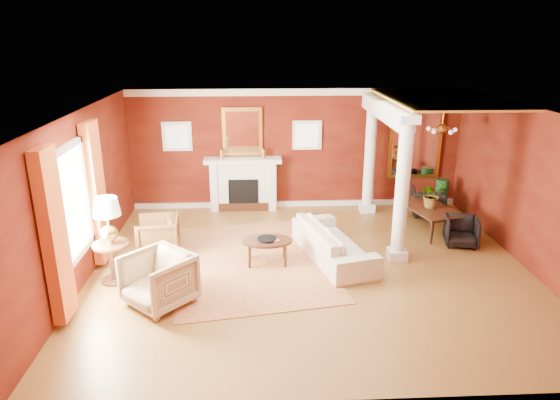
{
  "coord_description": "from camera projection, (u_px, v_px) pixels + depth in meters",
  "views": [
    {
      "loc": [
        -0.97,
        -8.32,
        4.19
      ],
      "look_at": [
        -0.54,
        0.58,
        1.15
      ],
      "focal_mm": 32.0,
      "sensor_mm": 36.0,
      "label": 1
    }
  ],
  "objects": [
    {
      "name": "fireplace",
      "position": [
        243.0,
        184.0,
        12.13
      ],
      "size": [
        1.85,
        0.42,
        1.29
      ],
      "color": "white",
      "rests_on": "ground"
    },
    {
      "name": "room_shell",
      "position": [
        313.0,
        163.0,
        8.61
      ],
      "size": [
        8.04,
        7.04,
        2.92
      ],
      "color": "#64200D",
      "rests_on": "ground"
    },
    {
      "name": "dining_table",
      "position": [
        429.0,
        211.0,
        10.9
      ],
      "size": [
        0.91,
        1.63,
        0.86
      ],
      "primitive_type": "imported",
      "rotation": [
        0.0,
        0.0,
        1.82
      ],
      "color": "black",
      "rests_on": "ground"
    },
    {
      "name": "dining_chair_near",
      "position": [
        461.0,
        230.0,
        10.16
      ],
      "size": [
        0.76,
        0.73,
        0.66
      ],
      "primitive_type": "imported",
      "rotation": [
        0.0,
        0.0,
        -0.23
      ],
      "color": "black",
      "rests_on": "ground"
    },
    {
      "name": "side_table",
      "position": [
        109.0,
        226.0,
        8.45
      ],
      "size": [
        0.62,
        0.62,
        1.55
      ],
      "rotation": [
        0.0,
        0.0,
        -0.2
      ],
      "color": "black",
      "rests_on": "ground"
    },
    {
      "name": "armchair_stripe",
      "position": [
        158.0,
        277.0,
        7.9
      ],
      "size": [
        1.27,
        1.27,
        0.96
      ],
      "primitive_type": "imported",
      "rotation": [
        0.0,
        0.0,
        -0.75
      ],
      "color": "tan",
      "rests_on": "ground"
    },
    {
      "name": "chandelier",
      "position": [
        442.0,
        129.0,
        10.37
      ],
      "size": [
        0.6,
        0.62,
        0.75
      ],
      "color": "#B8903A",
      "rests_on": "room_shell"
    },
    {
      "name": "coffee_book",
      "position": [
        268.0,
        234.0,
        9.23
      ],
      "size": [
        0.17,
        0.1,
        0.25
      ],
      "primitive_type": "imported",
      "rotation": [
        0.0,
        0.0,
        0.45
      ],
      "color": "black",
      "rests_on": "coffee_table"
    },
    {
      "name": "coffee_table",
      "position": [
        267.0,
        242.0,
        9.33
      ],
      "size": [
        0.95,
        0.95,
        0.48
      ],
      "rotation": [
        0.0,
        0.0,
        0.14
      ],
      "color": "black",
      "rests_on": "ground"
    },
    {
      "name": "overmantel_mirror",
      "position": [
        242.0,
        132.0,
        11.86
      ],
      "size": [
        0.95,
        0.07,
        1.15
      ],
      "color": "gold",
      "rests_on": "fireplace"
    },
    {
      "name": "base_trim",
      "position": [
        296.0,
        204.0,
        12.52
      ],
      "size": [
        8.0,
        0.08,
        0.12
      ],
      "primitive_type": "cube",
      "color": "white",
      "rests_on": "ground"
    },
    {
      "name": "potted_plant",
      "position": [
        433.0,
        183.0,
        10.66
      ],
      "size": [
        0.59,
        0.64,
        0.44
      ],
      "primitive_type": "imported",
      "rotation": [
        0.0,
        0.0,
        0.15
      ],
      "color": "#26591E",
      "rests_on": "dining_table"
    },
    {
      "name": "dining_chair_far",
      "position": [
        428.0,
        200.0,
        11.82
      ],
      "size": [
        0.83,
        0.79,
        0.73
      ],
      "primitive_type": "imported",
      "rotation": [
        0.0,
        0.0,
        2.94
      ],
      "color": "black",
      "rests_on": "ground"
    },
    {
      "name": "ground",
      "position": [
        311.0,
        268.0,
        9.27
      ],
      "size": [
        8.0,
        8.0,
        0.0
      ],
      "primitive_type": "plane",
      "color": "brown",
      "rests_on": "ground"
    },
    {
      "name": "rug",
      "position": [
        249.0,
        261.0,
        9.52
      ],
      "size": [
        3.47,
        4.25,
        0.02
      ],
      "primitive_type": "cube",
      "rotation": [
        0.0,
        0.0,
        0.17
      ],
      "color": "maroon",
      "rests_on": "ground"
    },
    {
      "name": "flank_window_left",
      "position": [
        177.0,
        136.0,
        11.83
      ],
      "size": [
        0.7,
        0.07,
        0.7
      ],
      "color": "white",
      "rests_on": "room_shell"
    },
    {
      "name": "left_window",
      "position": [
        77.0,
        211.0,
        8.06
      ],
      "size": [
        0.21,
        2.55,
        2.6
      ],
      "color": "white",
      "rests_on": "room_shell"
    },
    {
      "name": "amber_ceiling",
      "position": [
        444.0,
        99.0,
        10.12
      ],
      "size": [
        2.3,
        3.4,
        0.04
      ],
      "primitive_type": "cube",
      "color": "gold",
      "rests_on": "room_shell"
    },
    {
      "name": "column_front",
      "position": [
        402.0,
        189.0,
        9.17
      ],
      "size": [
        0.36,
        0.36,
        2.8
      ],
      "color": "white",
      "rests_on": "ground"
    },
    {
      "name": "sofa",
      "position": [
        334.0,
        237.0,
        9.53
      ],
      "size": [
        1.24,
        2.4,
        0.9
      ],
      "primitive_type": "imported",
      "rotation": [
        0.0,
        0.0,
        1.83
      ],
      "color": "beige",
      "rests_on": "ground"
    },
    {
      "name": "armchair_leopard",
      "position": [
        158.0,
        233.0,
        9.81
      ],
      "size": [
        0.8,
        0.85,
        0.81
      ],
      "primitive_type": "imported",
      "rotation": [
        0.0,
        0.0,
        -1.47
      ],
      "color": "black",
      "rests_on": "ground"
    },
    {
      "name": "header_beam",
      "position": [
        385.0,
        110.0,
        10.29
      ],
      "size": [
        0.3,
        3.2,
        0.32
      ],
      "primitive_type": "cube",
      "color": "white",
      "rests_on": "column_front"
    },
    {
      "name": "dining_mirror",
      "position": [
        415.0,
        144.0,
        12.16
      ],
      "size": [
        1.3,
        0.07,
        1.7
      ],
      "color": "gold",
      "rests_on": "room_shell"
    },
    {
      "name": "green_urn",
      "position": [
        441.0,
        199.0,
        12.03
      ],
      "size": [
        0.35,
        0.35,
        0.83
      ],
      "color": "#143F1A",
      "rests_on": "ground"
    },
    {
      "name": "flank_window_right",
      "position": [
        307.0,
        135.0,
        11.97
      ],
      "size": [
        0.7,
        0.07,
        0.7
      ],
      "color": "white",
      "rests_on": "room_shell"
    },
    {
      "name": "column_back",
      "position": [
        370.0,
        154.0,
        11.72
      ],
      "size": [
        0.36,
        0.36,
        2.8
      ],
      "color": "white",
      "rests_on": "ground"
    },
    {
      "name": "crown_trim",
      "position": [
        297.0,
        92.0,
        11.62
      ],
      "size": [
        8.0,
        0.08,
        0.16
      ],
      "primitive_type": "cube",
      "color": "white",
      "rests_on": "room_shell"
    }
  ]
}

